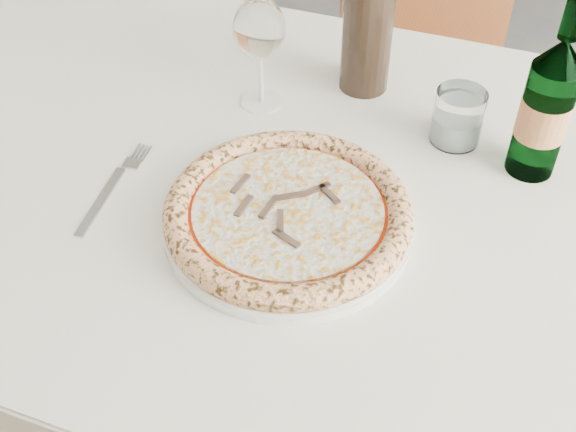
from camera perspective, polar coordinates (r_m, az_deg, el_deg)
name	(u,v)px	position (r m, az deg, el deg)	size (l,w,h in m)	color
dining_table	(312,222)	(1.06, 1.89, -0.50)	(1.54, 0.91, 0.76)	brown
chair_far	(430,45)	(1.77, 11.13, 13.11)	(0.53, 0.53, 0.93)	brown
plate	(288,222)	(0.93, 0.00, -0.50)	(0.32, 0.32, 0.02)	white
pizza	(288,212)	(0.92, 0.00, 0.29)	(0.32, 0.32, 0.03)	#F2B55F
fork	(111,189)	(1.02, -13.80, 2.10)	(0.03, 0.20, 0.00)	#AAAAAB
wine_glass	(260,32)	(1.08, -2.26, 14.36)	(0.08, 0.08, 0.17)	silver
tumbler	(457,120)	(1.08, 13.24, 7.40)	(0.07, 0.07, 0.08)	white
beer_bottle	(546,108)	(1.02, 19.72, 8.03)	(0.07, 0.07, 0.26)	#20552D
wine_bottle	(369,9)	(1.13, 6.45, 15.98)	(0.08, 0.08, 0.32)	black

